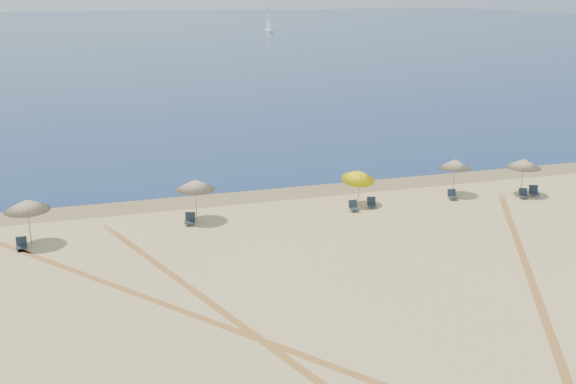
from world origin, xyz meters
name	(u,v)px	position (x,y,z in m)	size (l,w,h in m)	color
ocean	(114,28)	(0.00, 225.00, 0.01)	(500.00, 500.00, 0.00)	#0C2151
wet_sand	(269,194)	(0.00, 24.00, 0.00)	(500.00, 500.00, 0.00)	olive
umbrella_1	(27,205)	(-13.56, 19.20, 2.09)	(2.18, 2.20, 2.43)	gray
umbrella_2	(195,184)	(-5.12, 20.38, 2.07)	(2.15, 2.15, 2.41)	gray
umbrella_3	(358,175)	(4.38, 20.35, 1.83)	(1.94, 2.02, 2.33)	gray
umbrella_4	(455,164)	(10.79, 20.51, 1.99)	(1.88, 1.88, 2.33)	gray
umbrella_5	(524,163)	(14.84, 19.35, 2.00)	(2.09, 2.09, 2.34)	gray
chair_1	(22,244)	(-13.97, 18.69, 0.27)	(0.53, 0.61, 0.61)	black
chair_2	(190,219)	(-5.56, 19.86, 0.29)	(0.70, 0.76, 0.66)	black
chair_3	(354,206)	(3.75, 19.43, 0.27)	(0.52, 0.61, 0.62)	black
chair_4	(372,203)	(5.00, 19.73, 0.27)	(0.63, 0.69, 0.60)	black
chair_5	(452,195)	(10.30, 19.73, 0.27)	(0.58, 0.66, 0.61)	black
chair_6	(523,194)	(14.55, 18.67, 0.26)	(0.66, 0.71, 0.60)	black
chair_7	(534,191)	(15.44, 18.88, 0.29)	(0.74, 0.79, 0.65)	black
sailboat_1	(268,24)	(44.40, 186.71, 2.24)	(1.77, 5.07, 7.40)	white
tire_tracks	(325,311)	(-2.00, 8.34, 0.00)	(53.86, 42.69, 0.00)	tan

